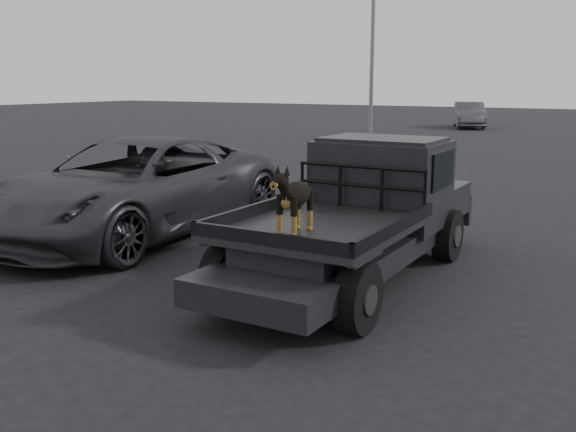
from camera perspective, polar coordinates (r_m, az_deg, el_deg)
The scene contains 7 objects.
ground at distance 7.38m, azimuth 1.15°, elevation -8.50°, with size 120.00×120.00×0.00m, color black.
flatbed_ute at distance 8.50m, azimuth 5.80°, elevation -2.55°, with size 2.00×5.40×0.92m, color black, non-canonical shape.
ute_cab at distance 9.19m, azimuth 8.37°, elevation 4.19°, with size 1.72×1.30×0.88m, color black, non-canonical shape.
headache_rack at distance 8.53m, azimuth 6.46°, elevation 2.53°, with size 1.80×0.08×0.55m, color black, non-canonical shape.
dog at distance 7.07m, azimuth 0.63°, elevation 1.45°, with size 0.32×0.60×0.74m, color black, non-canonical shape.
parked_suv at distance 11.15m, azimuth -13.50°, elevation 2.51°, with size 2.72×5.89×1.64m, color #313036.
distant_car_a at distance 37.87m, azimuth 15.81°, elevation 8.65°, with size 1.51×4.34×1.43m, color #48474D.
Camera 1 is at (3.35, -6.06, 2.57)m, focal length 40.00 mm.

